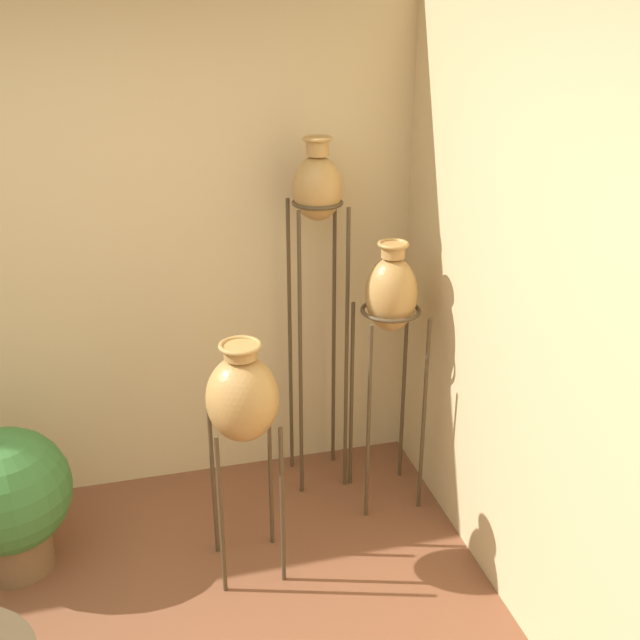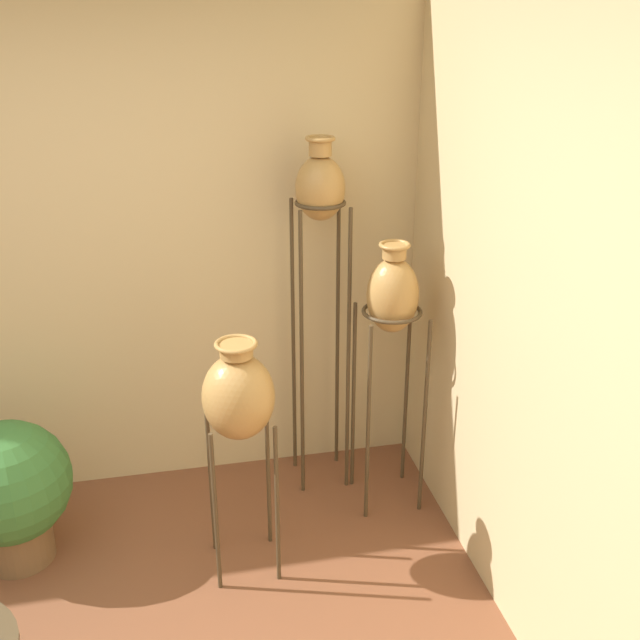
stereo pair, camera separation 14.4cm
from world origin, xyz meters
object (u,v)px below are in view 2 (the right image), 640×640
at_px(vase_stand_tall, 320,205).
at_px(vase_stand_medium, 392,302).
at_px(potted_plant, 9,489).
at_px(vase_stand_short, 239,398).

relative_size(vase_stand_tall, vase_stand_medium, 1.32).
xyz_separation_m(vase_stand_medium, potted_plant, (-1.85, -0.11, -0.74)).
xyz_separation_m(vase_stand_tall, vase_stand_medium, (0.30, -0.26, -0.43)).
xyz_separation_m(vase_stand_tall, potted_plant, (-1.55, -0.37, -1.16)).
bearing_deg(vase_stand_medium, vase_stand_tall, 138.61).
relative_size(vase_stand_tall, vase_stand_short, 1.63).
bearing_deg(vase_stand_tall, vase_stand_short, -128.03).
distance_m(vase_stand_tall, potted_plant, 1.97).
bearing_deg(vase_stand_short, potted_plant, 166.08).
xyz_separation_m(vase_stand_medium, vase_stand_short, (-0.80, -0.37, -0.24)).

